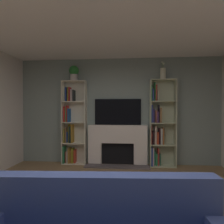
{
  "coord_description": "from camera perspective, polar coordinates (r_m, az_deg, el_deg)",
  "views": [
    {
      "loc": [
        0.31,
        -2.28,
        1.41
      ],
      "look_at": [
        0.0,
        1.12,
        1.36
      ],
      "focal_mm": 31.61,
      "sensor_mm": 36.0,
      "label": 1
    }
  ],
  "objects": [
    {
      "name": "potted_plant",
      "position": [
        5.21,
        -10.94,
        11.17
      ],
      "size": [
        0.25,
        0.25,
        0.38
      ],
      "color": "beige",
      "rests_on": "bookshelf_left"
    },
    {
      "name": "wall_back_accent",
      "position": [
        5.11,
        1.73,
        0.26
      ],
      "size": [
        5.24,
        0.06,
        2.71
      ],
      "primitive_type": "cube",
      "color": "gray",
      "rests_on": "ground_plane"
    },
    {
      "name": "bookshelf_right",
      "position": [
        5.03,
        13.52,
        -3.92
      ],
      "size": [
        0.62,
        0.31,
        2.13
      ],
      "color": "beige",
      "rests_on": "ground_plane"
    },
    {
      "name": "bookshelf_left",
      "position": [
        5.21,
        -11.47,
        -3.64
      ],
      "size": [
        0.62,
        0.26,
        2.13
      ],
      "color": "silver",
      "rests_on": "ground_plane"
    },
    {
      "name": "tv",
      "position": [
        5.05,
        1.69,
        0.03
      ],
      "size": [
        1.18,
        0.06,
        0.66
      ],
      "primitive_type": "cube",
      "color": "black",
      "rests_on": "fireplace"
    },
    {
      "name": "vase_with_flowers",
      "position": [
        5.06,
        14.51,
        10.75
      ],
      "size": [
        0.14,
        0.14,
        0.45
      ],
      "color": "beige",
      "rests_on": "bookshelf_right"
    },
    {
      "name": "fireplace",
      "position": [
        5.06,
        1.63,
        -9.23
      ],
      "size": [
        1.58,
        0.5,
        1.0
      ],
      "color": "white",
      "rests_on": "ground_plane"
    }
  ]
}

